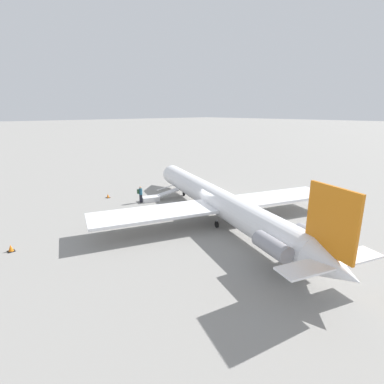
# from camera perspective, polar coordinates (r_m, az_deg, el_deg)

# --- Properties ---
(ground_plane) EXTENTS (600.00, 600.00, 0.00)m
(ground_plane) POSITION_cam_1_polar(r_m,az_deg,el_deg) (27.50, 4.29, -4.76)
(ground_plane) COLOR gray
(airplane_main) EXTENTS (28.10, 22.06, 5.83)m
(airplane_main) POSITION_cam_1_polar(r_m,az_deg,el_deg) (26.24, 5.20, -1.77)
(airplane_main) COLOR white
(airplane_main) RESTS_ON ground
(boarding_stairs) EXTENTS (2.29, 4.12, 1.53)m
(boarding_stairs) POSITION_cam_1_polar(r_m,az_deg,el_deg) (32.46, -7.21, -1.04)
(boarding_stairs) COLOR silver
(boarding_stairs) RESTS_ON ground
(passenger) EXTENTS (0.43, 0.57, 1.74)m
(passenger) POSITION_cam_1_polar(r_m,az_deg,el_deg) (31.89, -9.81, -0.23)
(passenger) COLOR #23232D
(passenger) RESTS_ON ground
(traffic_cone_near_stairs) EXTENTS (0.41, 0.41, 0.46)m
(traffic_cone_near_stairs) POSITION_cam_1_polar(r_m,az_deg,el_deg) (34.60, -15.71, -0.73)
(traffic_cone_near_stairs) COLOR black
(traffic_cone_near_stairs) RESTS_ON ground
(traffic_cone_near_cart) EXTENTS (0.45, 0.45, 0.50)m
(traffic_cone_near_cart) POSITION_cam_1_polar(r_m,az_deg,el_deg) (24.40, -31.25, -9.16)
(traffic_cone_near_cart) COLOR black
(traffic_cone_near_cart) RESTS_ON ground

